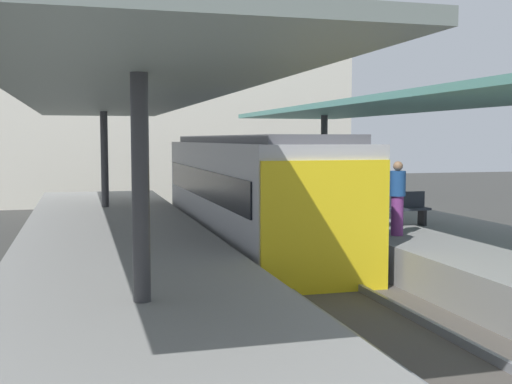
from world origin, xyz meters
The scene contains 12 objects.
ground_plane centered at (0.00, 0.00, 0.00)m, with size 80.00×80.00×0.00m, color #383835.
platform_left centered at (-3.80, 0.00, 0.50)m, with size 4.40×28.00×1.00m, color gray.
platform_right centered at (3.80, 0.00, 0.50)m, with size 4.40×28.00×1.00m, color gray.
track_ballast centered at (0.00, 0.00, 0.10)m, with size 3.20×28.00×0.20m, color #4C4742.
rail_near_side centered at (-0.72, 0.00, 0.27)m, with size 0.08×28.00×0.14m, color slate.
rail_far_side centered at (0.72, 0.00, 0.27)m, with size 0.08×28.00×0.14m, color slate.
commuter_train centered at (0.00, 3.75, 1.73)m, with size 2.78×11.74×3.10m.
canopy_left centered at (-3.80, 1.40, 4.13)m, with size 4.18×21.00×3.25m.
canopy_right centered at (3.80, 1.40, 4.08)m, with size 4.18×21.00×3.20m.
platform_bench centered at (3.30, 1.04, 1.46)m, with size 1.40×0.41×0.86m.
passenger_near_bench centered at (2.41, -0.41, 1.88)m, with size 0.36×0.36×1.70m.
station_building_backdrop centered at (-0.05, 20.00, 5.50)m, with size 18.00×6.00×11.00m, color beige.
Camera 1 is at (-4.59, -13.58, 3.21)m, focal length 44.93 mm.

